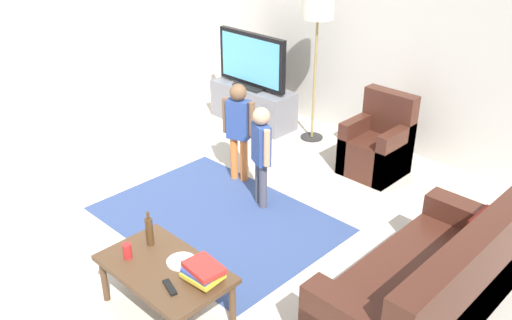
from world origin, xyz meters
name	(u,v)px	position (x,y,z in m)	size (l,w,h in m)	color
ground	(209,247)	(0.00, 0.00, 0.00)	(7.80, 7.80, 0.00)	beige
wall_back	(404,35)	(0.00, 3.00, 1.35)	(6.00, 0.12, 2.70)	silver
wall_left	(26,37)	(-3.00, 0.00, 1.35)	(0.12, 6.00, 2.70)	silver
area_rug	(217,219)	(-0.28, 0.36, 0.00)	(2.20, 1.60, 0.01)	#33477A
tv_stand	(253,105)	(-1.71, 2.30, 0.24)	(1.20, 0.44, 0.50)	slate
tv	(252,61)	(-1.71, 2.28, 0.85)	(1.10, 0.28, 0.71)	black
couch	(431,291)	(1.86, 0.49, 0.29)	(0.80, 1.80, 0.86)	#472319
armchair	(378,147)	(0.26, 2.26, 0.30)	(0.60, 0.60, 0.90)	#472319
floor_lamp	(318,15)	(-0.82, 2.45, 1.54)	(0.36, 0.36, 1.78)	#262626
child_near_tv	(239,124)	(-0.70, 1.06, 0.65)	(0.35, 0.20, 1.09)	orange
child_center	(261,148)	(-0.17, 0.84, 0.63)	(0.32, 0.21, 1.04)	#4C4C59
coffee_table	(165,272)	(0.40, -0.77, 0.37)	(1.00, 0.60, 0.42)	#513823
book_stack	(203,272)	(0.72, -0.67, 0.49)	(0.30, 0.24, 0.13)	orange
bottle	(149,231)	(0.10, -0.67, 0.54)	(0.06, 0.06, 0.29)	#4C3319
tv_remote	(170,287)	(0.62, -0.89, 0.43)	(0.17, 0.05, 0.02)	black
soda_can	(127,251)	(0.12, -0.89, 0.48)	(0.07, 0.07, 0.12)	red
plate	(181,262)	(0.45, -0.65, 0.43)	(0.22, 0.22, 0.02)	white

